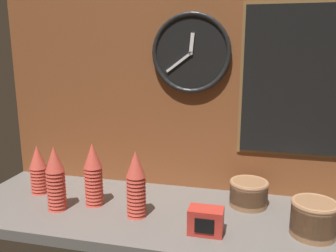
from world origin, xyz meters
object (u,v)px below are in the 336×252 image
(cup_stack_center_left, at_px, (93,174))
(cup_stack_far_left, at_px, (38,169))
(cup_stack_left, at_px, (56,178))
(napkin_dispenser, at_px, (206,221))
(bowl_stack_far_right, at_px, (314,217))
(wall_clock, at_px, (191,53))
(bowl_stack_right, at_px, (249,192))
(menu_board, at_px, (296,81))
(cup_stack_center, at_px, (136,184))

(cup_stack_center_left, distance_m, cup_stack_far_left, 0.29)
(cup_stack_far_left, bearing_deg, cup_stack_left, -38.34)
(cup_stack_center_left, height_order, napkin_dispenser, cup_stack_center_left)
(cup_stack_center_left, xyz_separation_m, bowl_stack_far_right, (0.82, -0.04, -0.06))
(bowl_stack_far_right, bearing_deg, cup_stack_center_left, 176.89)
(bowl_stack_far_right, distance_m, wall_clock, 0.77)
(cup_stack_left, height_order, bowl_stack_far_right, cup_stack_left)
(bowl_stack_right, xyz_separation_m, napkin_dispenser, (-0.14, -0.26, -0.01))
(cup_stack_left, height_order, bowl_stack_right, cup_stack_left)
(cup_stack_far_left, xyz_separation_m, menu_board, (1.04, 0.21, 0.38))
(cup_stack_far_left, relative_size, cup_stack_left, 0.83)
(bowl_stack_right, bearing_deg, cup_stack_left, -163.73)
(cup_stack_far_left, xyz_separation_m, cup_stack_left, (0.16, -0.13, 0.02))
(napkin_dispenser, bearing_deg, wall_clock, 108.51)
(cup_stack_center_left, relative_size, bowl_stack_right, 1.67)
(wall_clock, bearing_deg, cup_stack_center_left, -143.40)
(bowl_stack_right, relative_size, napkin_dispenser, 1.30)
(cup_stack_far_left, distance_m, wall_clock, 0.82)
(cup_stack_center, bearing_deg, cup_stack_far_left, 167.38)
(cup_stack_center, bearing_deg, cup_stack_left, -176.69)
(cup_stack_center_left, bearing_deg, cup_stack_far_left, 169.44)
(cup_stack_center_left, distance_m, cup_stack_center, 0.20)
(cup_stack_left, relative_size, wall_clock, 0.77)
(napkin_dispenser, bearing_deg, cup_stack_center_left, 165.80)
(wall_clock, xyz_separation_m, napkin_dispenser, (0.12, -0.37, -0.55))
(menu_board, bearing_deg, napkin_dispenser, -127.92)
(cup_stack_left, relative_size, bowl_stack_far_right, 1.67)
(cup_stack_left, bearing_deg, cup_stack_far_left, 141.66)
(cup_stack_center_left, height_order, bowl_stack_far_right, cup_stack_center_left)
(cup_stack_center, relative_size, napkin_dispenser, 2.17)
(napkin_dispenser, bearing_deg, cup_stack_left, 175.65)
(cup_stack_far_left, relative_size, napkin_dispenser, 1.80)
(bowl_stack_right, relative_size, bowl_stack_far_right, 1.00)
(wall_clock, bearing_deg, bowl_stack_right, -23.70)
(bowl_stack_right, height_order, menu_board, menu_board)
(cup_stack_center, distance_m, bowl_stack_far_right, 0.63)
(cup_stack_left, height_order, menu_board, menu_board)
(cup_stack_center_left, bearing_deg, cup_stack_center, -15.52)
(menu_board, xyz_separation_m, napkin_dispenser, (-0.30, -0.38, -0.44))
(bowl_stack_far_right, relative_size, napkin_dispenser, 1.30)
(cup_stack_far_left, bearing_deg, bowl_stack_far_right, -5.04)
(cup_stack_far_left, height_order, cup_stack_center, cup_stack_center)
(cup_stack_far_left, relative_size, wall_clock, 0.64)
(cup_stack_center_left, height_order, cup_stack_center, same)
(cup_stack_center_left, relative_size, menu_board, 0.42)
(napkin_dispenser, bearing_deg, menu_board, 52.08)
(cup_stack_center_left, height_order, cup_stack_left, same)
(cup_stack_center_left, xyz_separation_m, napkin_dispenser, (0.47, -0.12, -0.08))
(cup_stack_left, xyz_separation_m, napkin_dispenser, (0.59, -0.04, -0.08))
(cup_stack_far_left, bearing_deg, bowl_stack_right, 5.57)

